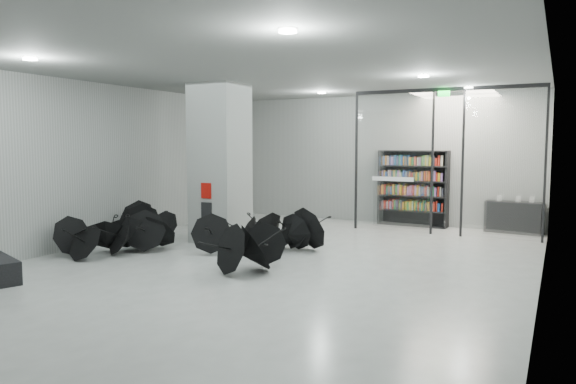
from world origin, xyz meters
The scene contains 9 objects.
room centered at (0.00, 0.00, 2.84)m, with size 14.00×14.02×4.01m.
column centered at (-2.50, 2.00, 2.00)m, with size 1.20×1.20×4.00m, color slate.
fire_cabinet centered at (-2.50, 1.38, 1.35)m, with size 0.28×0.04×0.38m, color #A50A07.
info_panel centered at (-2.50, 1.38, 0.85)m, with size 0.30×0.03×0.42m, color black.
exit_sign centered at (2.40, 5.30, 3.82)m, with size 0.30×0.06×0.15m, color #0CE533.
glass_partition centered at (2.39, 5.50, 2.18)m, with size 5.06×0.08×4.00m.
bookshelf centered at (1.27, 6.75, 1.15)m, with size 2.09×0.42×2.30m, color black, non-canonical shape.
shop_counter centered at (4.12, 6.80, 0.44)m, with size 1.48×0.59×0.89m, color black.
umbrella_cluster centered at (-2.09, 0.40, 0.30)m, with size 5.68×4.21×1.25m.
Camera 1 is at (5.23, -9.29, 2.52)m, focal length 33.21 mm.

